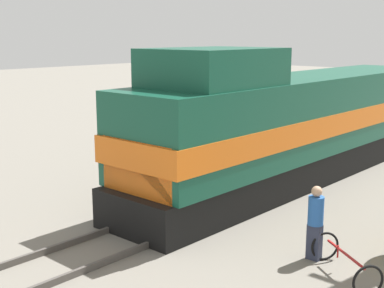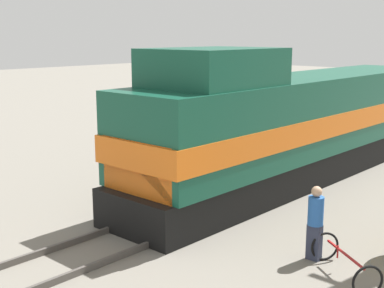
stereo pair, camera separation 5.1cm
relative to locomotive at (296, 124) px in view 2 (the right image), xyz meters
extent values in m
plane|color=slate|center=(0.00, -2.28, -1.90)|extent=(120.00, 120.00, 0.00)
cube|color=#4C4742|center=(-0.72, -2.28, -1.83)|extent=(0.08, 43.14, 0.15)
cube|color=#4C4742|center=(0.72, -2.28, -1.83)|extent=(0.08, 43.14, 0.15)
cube|color=black|center=(0.00, 0.47, -1.39)|extent=(2.62, 15.93, 1.03)
cube|color=#144C38|center=(0.00, 0.47, 0.35)|extent=(2.85, 15.29, 2.45)
cube|color=orange|center=(0.00, 0.47, 0.11)|extent=(2.89, 15.45, 0.70)
cube|color=orange|center=(0.00, -6.06, -0.20)|extent=(2.42, 2.23, 1.35)
cube|color=#144C38|center=(0.00, -4.31, 2.09)|extent=(2.68, 3.50, 1.01)
cube|color=#2D3347|center=(3.89, -5.47, -1.50)|extent=(0.30, 0.20, 0.80)
cylinder|color=#2659A5|center=(3.89, -5.47, -0.78)|extent=(0.34, 0.34, 0.63)
sphere|color=tan|center=(3.89, -5.47, -0.35)|extent=(0.23, 0.23, 0.23)
torus|color=black|center=(4.09, -5.36, -1.58)|extent=(0.41, 0.56, 0.65)
torus|color=black|center=(5.51, -6.34, -1.58)|extent=(0.41, 0.56, 0.65)
cube|color=#A51919|center=(4.80, -5.85, -1.39)|extent=(1.23, 0.87, 0.04)
cylinder|color=#A51919|center=(4.55, -5.68, -1.47)|extent=(0.04, 0.04, 0.27)
camera|label=1|loc=(9.28, -15.43, 2.97)|focal=50.00mm
camera|label=2|loc=(9.31, -15.40, 2.97)|focal=50.00mm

